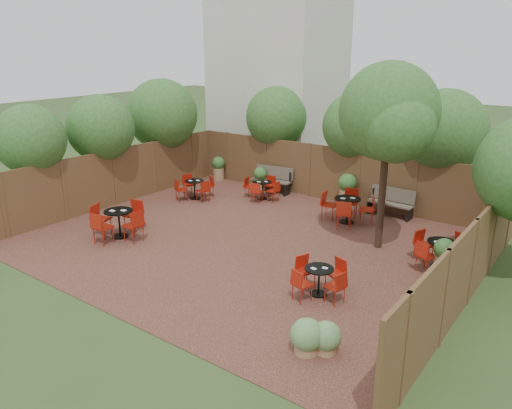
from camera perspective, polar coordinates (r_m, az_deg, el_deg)
The scene contains 13 objects.
ground at distance 14.52m, azimuth -0.67°, elevation -4.36°, with size 80.00×80.00×0.00m, color #354F23.
courtyard_paving at distance 14.52m, azimuth -0.67°, elevation -4.33°, with size 12.00×10.00×0.02m, color #3A1D18.
fence_back at distance 18.24m, azimuth 8.84°, elevation 3.44°, with size 12.00×0.08×2.00m, color #52381E.
fence_left at distance 18.27m, azimuth -15.90°, elevation 2.98°, with size 0.08×10.00×2.00m, color #52381E.
fence_right at distance 11.81m, azimuth 23.38°, elevation -6.11°, with size 0.08×10.00×2.00m, color #52381E.
neighbour_building at distance 22.60m, azimuth 2.50°, elevation 14.14°, with size 5.00×4.00×8.00m, color beige.
overhang_foliage at distance 17.04m, azimuth 1.96°, elevation 8.65°, with size 15.85×10.75×2.78m.
courtyard_tree at distance 13.63m, azimuth 14.84°, elevation 9.57°, with size 2.76×2.66×5.10m.
park_bench_left at distance 19.25m, azimuth 1.91°, elevation 2.95°, with size 1.63×0.70×0.98m.
park_bench_right at distance 17.12m, azimuth 15.19°, elevation 0.31°, with size 1.54×0.53×0.94m.
bistro_tables at distance 15.22m, azimuth 1.17°, elevation -1.46°, with size 10.62×7.13×0.95m.
planters at distance 17.69m, azimuth 5.82°, elevation 1.69°, with size 10.85×4.12×1.17m.
low_shrubs at distance 9.90m, azimuth 10.80°, elevation -14.03°, with size 2.20×2.65×0.68m.
Camera 1 is at (8.10, -10.70, 5.54)m, focal length 34.99 mm.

